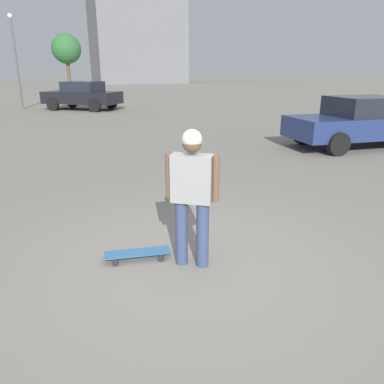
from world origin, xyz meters
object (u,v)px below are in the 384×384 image
(car_parked_far, at_px, (82,95))
(skateboard, at_px, (138,253))
(person, at_px, (192,189))
(car_parked_near, at_px, (360,122))

(car_parked_far, bearing_deg, skateboard, 124.32)
(person, height_order, car_parked_near, person)
(skateboard, distance_m, car_parked_near, 8.89)
(skateboard, distance_m, car_parked_far, 18.49)
(person, distance_m, skateboard, 1.09)
(person, xyz_separation_m, car_parked_far, (0.78, 18.79, -0.13))
(car_parked_near, bearing_deg, skateboard, 35.08)
(skateboard, relative_size, car_parked_near, 0.19)
(person, distance_m, car_parked_far, 18.80)
(skateboard, bearing_deg, car_parked_far, -84.96)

